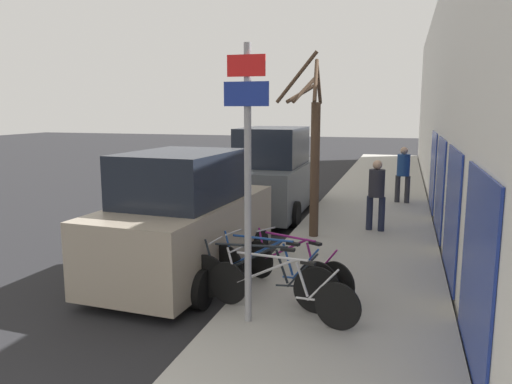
# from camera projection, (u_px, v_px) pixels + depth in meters

# --- Properties ---
(ground_plane) EXTENTS (80.00, 80.00, 0.00)m
(ground_plane) POSITION_uv_depth(u_px,v_px,m) (272.00, 218.00, 13.80)
(ground_plane) COLOR black
(sidewalk_curb) EXTENTS (3.20, 32.00, 0.15)m
(sidewalk_curb) POSITION_uv_depth(u_px,v_px,m) (374.00, 202.00, 15.71)
(sidewalk_curb) COLOR #9E9B93
(sidewalk_curb) RESTS_ON ground
(building_facade) EXTENTS (0.23, 32.00, 6.50)m
(building_facade) POSITION_uv_depth(u_px,v_px,m) (440.00, 100.00, 14.62)
(building_facade) COLOR silver
(building_facade) RESTS_ON ground
(signpost) EXTENTS (0.59, 0.11, 3.65)m
(signpost) POSITION_uv_depth(u_px,v_px,m) (248.00, 171.00, 6.42)
(signpost) COLOR #939399
(signpost) RESTS_ON sidewalk_curb
(bicycle_0) EXTENTS (2.28, 0.68, 0.88)m
(bicycle_0) POSITION_uv_depth(u_px,v_px,m) (279.00, 290.00, 6.85)
(bicycle_0) COLOR black
(bicycle_0) RESTS_ON sidewalk_curb
(bicycle_1) EXTENTS (2.39, 0.44, 0.93)m
(bicycle_1) POSITION_uv_depth(u_px,v_px,m) (259.00, 279.00, 7.22)
(bicycle_1) COLOR black
(bicycle_1) RESTS_ON sidewalk_curb
(bicycle_2) EXTENTS (2.24, 0.73, 0.92)m
(bicycle_2) POSITION_uv_depth(u_px,v_px,m) (269.00, 270.00, 7.64)
(bicycle_2) COLOR black
(bicycle_2) RESTS_ON sidewalk_curb
(bicycle_3) EXTENTS (1.98, 1.14, 0.89)m
(bicycle_3) POSITION_uv_depth(u_px,v_px,m) (295.00, 267.00, 7.84)
(bicycle_3) COLOR black
(bicycle_3) RESTS_ON sidewalk_curb
(parked_car_0) EXTENTS (2.20, 4.38, 2.25)m
(parked_car_0) POSITION_uv_depth(u_px,v_px,m) (185.00, 221.00, 8.86)
(parked_car_0) COLOR gray
(parked_car_0) RESTS_ON ground
(parked_car_1) EXTENTS (2.05, 4.72, 2.47)m
(parked_car_1) POSITION_uv_depth(u_px,v_px,m) (274.00, 176.00, 14.03)
(parked_car_1) COLOR #51565B
(parked_car_1) RESTS_ON ground
(pedestrian_near) EXTENTS (0.44, 0.38, 1.70)m
(pedestrian_near) POSITION_uv_depth(u_px,v_px,m) (403.00, 171.00, 15.07)
(pedestrian_near) COLOR #333338
(pedestrian_near) RESTS_ON sidewalk_curb
(pedestrian_far) EXTENTS (0.43, 0.37, 1.66)m
(pedestrian_far) POSITION_uv_depth(u_px,v_px,m) (376.00, 190.00, 11.61)
(pedestrian_far) COLOR #1E2338
(pedestrian_far) RESTS_ON sidewalk_curb
(street_tree) EXTENTS (1.06, 2.02, 4.06)m
(street_tree) POSITION_uv_depth(u_px,v_px,m) (313.00, 151.00, 10.94)
(street_tree) COLOR #4C3828
(street_tree) RESTS_ON sidewalk_curb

